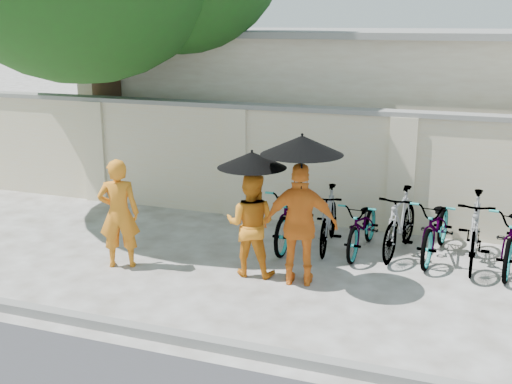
% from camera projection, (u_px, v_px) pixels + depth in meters
% --- Properties ---
extents(ground, '(80.00, 80.00, 0.00)m').
position_uv_depth(ground, '(220.00, 284.00, 8.88)').
color(ground, silver).
extents(kerb, '(40.00, 0.16, 0.12)m').
position_uv_depth(kerb, '(161.00, 334.00, 7.33)').
color(kerb, gray).
rests_on(kerb, ground).
extents(compound_wall, '(20.00, 0.30, 2.00)m').
position_uv_depth(compound_wall, '(345.00, 170.00, 11.19)').
color(compound_wall, beige).
rests_on(compound_wall, ground).
extents(building_behind, '(14.00, 6.00, 3.20)m').
position_uv_depth(building_behind, '(428.00, 110.00, 14.14)').
color(building_behind, beige).
rests_on(building_behind, ground).
extents(monk_left, '(0.70, 0.60, 1.63)m').
position_uv_depth(monk_left, '(119.00, 213.00, 9.32)').
color(monk_left, orange).
rests_on(monk_left, ground).
extents(monk_center, '(0.77, 0.63, 1.49)m').
position_uv_depth(monk_center, '(251.00, 224.00, 9.04)').
color(monk_center, orange).
rests_on(monk_center, ground).
extents(parasol_center, '(0.96, 0.96, 0.96)m').
position_uv_depth(parasol_center, '(252.00, 160.00, 8.70)').
color(parasol_center, black).
rests_on(parasol_center, ground).
extents(monk_right, '(1.06, 0.60, 1.70)m').
position_uv_depth(monk_right, '(301.00, 225.00, 8.68)').
color(monk_right, orange).
rests_on(monk_right, ground).
extents(parasol_right, '(1.09, 1.09, 1.13)m').
position_uv_depth(parasol_right, '(302.00, 145.00, 8.31)').
color(parasol_right, black).
rests_on(parasol_right, ground).
extents(bike_0, '(0.66, 1.89, 0.99)m').
position_uv_depth(bike_0, '(295.00, 215.00, 10.32)').
color(bike_0, gray).
rests_on(bike_0, ground).
extents(bike_1, '(0.63, 1.68, 0.98)m').
position_uv_depth(bike_1, '(329.00, 218.00, 10.16)').
color(bike_1, gray).
rests_on(bike_1, ground).
extents(bike_2, '(0.66, 1.68, 0.87)m').
position_uv_depth(bike_2, '(363.00, 226.00, 9.99)').
color(bike_2, gray).
rests_on(bike_2, ground).
extents(bike_3, '(0.71, 1.76, 1.03)m').
position_uv_depth(bike_3, '(400.00, 222.00, 9.89)').
color(bike_3, gray).
rests_on(bike_3, ground).
extents(bike_4, '(0.83, 1.90, 0.97)m').
position_uv_depth(bike_4, '(437.00, 227.00, 9.76)').
color(bike_4, gray).
rests_on(bike_4, ground).
extents(bike_5, '(0.52, 1.79, 1.08)m').
position_uv_depth(bike_5, '(475.00, 230.00, 9.45)').
color(bike_5, gray).
rests_on(bike_5, ground).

